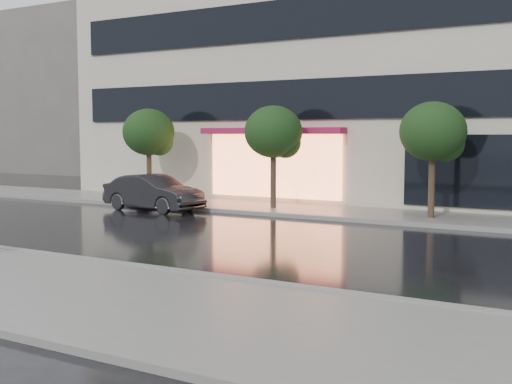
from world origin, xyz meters
The scene contains 11 objects.
ground centered at (0.00, 0.00, 0.00)m, with size 120.00×120.00×0.00m, color black.
sidewalk_near centered at (0.00, -3.25, 0.06)m, with size 60.00×4.50×0.12m, color slate.
sidewalk_far centered at (0.00, 10.25, 0.06)m, with size 60.00×3.50×0.12m, color slate.
curb_near centered at (0.00, -1.00, 0.07)m, with size 60.00×0.25×0.14m, color gray.
curb_far centered at (0.00, 8.50, 0.07)m, with size 60.00×0.25×0.14m, color gray.
office_building centered at (0.00, 17.97, 9.00)m, with size 30.00×12.76×18.00m.
bg_building_left centered at (-28.00, 26.00, 6.00)m, with size 14.00×10.00×12.00m, color #59544F.
tree_far_west centered at (-8.94, 10.03, 2.92)m, with size 2.20×2.20×3.99m.
tree_mid_west centered at (-2.94, 10.03, 2.92)m, with size 2.20×2.20×3.99m.
tree_mid_east centered at (3.06, 10.03, 2.92)m, with size 2.20×2.20×3.99m.
parked_car centered at (-6.96, 7.71, 0.69)m, with size 1.46×4.18×1.38m, color black.
Camera 1 is at (8.47, -11.44, 2.90)m, focal length 45.00 mm.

